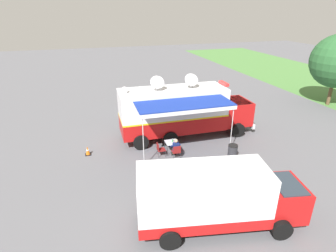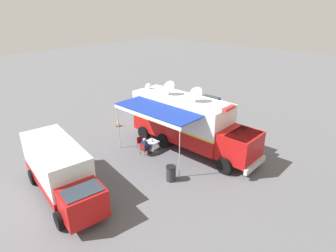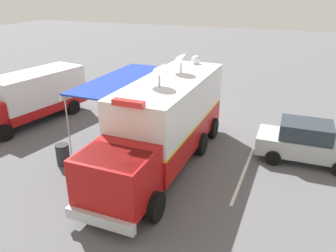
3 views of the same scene
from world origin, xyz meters
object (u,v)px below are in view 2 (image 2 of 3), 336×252
at_px(seated_responder, 146,146).
at_px(support_truck, 60,171).
at_px(folding_chair_beside_table, 141,142).
at_px(folding_table, 152,142).
at_px(folding_chair_at_table, 144,149).
at_px(traffic_cone, 118,123).
at_px(water_bottle, 152,140).
at_px(car_behind_truck, 207,108).
at_px(command_truck, 189,122).
at_px(trash_bin, 171,173).

xyz_separation_m(seated_responder, support_truck, (5.89, -0.28, 0.73)).
bearing_deg(folding_chair_beside_table, support_truck, 5.55).
bearing_deg(folding_table, folding_chair_at_table, 2.88).
distance_m(folding_chair_at_table, traffic_cone, 5.55).
relative_size(water_bottle, folding_chair_at_table, 0.26).
bearing_deg(support_truck, folding_chair_at_table, 177.19).
height_order(folding_chair_beside_table, support_truck, support_truck).
bearing_deg(water_bottle, seated_responder, -0.54).
distance_m(support_truck, car_behind_truck, 14.32).
height_order(water_bottle, support_truck, support_truck).
distance_m(folding_table, car_behind_truck, 7.85).
relative_size(folding_table, traffic_cone, 1.41).
height_order(folding_chair_at_table, support_truck, support_truck).
height_order(command_truck, trash_bin, command_truck).
bearing_deg(car_behind_truck, seated_responder, 5.81).
bearing_deg(car_behind_truck, folding_table, 5.93).
distance_m(folding_table, water_bottle, 0.17).
relative_size(trash_bin, support_truck, 0.13).
bearing_deg(traffic_cone, command_truck, 97.56).
relative_size(seated_responder, support_truck, 0.18).
bearing_deg(command_truck, water_bottle, -34.54).
bearing_deg(command_truck, trash_bin, 24.30).
bearing_deg(trash_bin, seated_responder, -110.16).
bearing_deg(seated_responder, folding_table, -175.85).
bearing_deg(trash_bin, folding_table, -118.71).
xyz_separation_m(command_truck, folding_chair_at_table, (2.93, -1.48, -1.43)).
xyz_separation_m(folding_chair_beside_table, trash_bin, (1.58, 4.14, -0.06)).
bearing_deg(trash_bin, car_behind_truck, -156.88).
xyz_separation_m(folding_chair_at_table, seated_responder, (-0.19, 0.00, 0.14)).
height_order(command_truck, seated_responder, command_truck).
bearing_deg(seated_responder, water_bottle, 179.46).
bearing_deg(trash_bin, traffic_cone, -109.97).
xyz_separation_m(folding_table, trash_bin, (1.80, 3.29, -0.22)).
relative_size(folding_chair_beside_table, car_behind_truck, 0.21).
bearing_deg(seated_responder, command_truck, 151.75).
bearing_deg(seated_responder, traffic_cone, -109.85).
distance_m(trash_bin, car_behind_truck, 10.46).
bearing_deg(car_behind_truck, command_truck, 22.29).
relative_size(support_truck, car_behind_truck, 1.68).
distance_m(folding_table, folding_chair_at_table, 0.82).
relative_size(folding_table, support_truck, 0.12).
bearing_deg(trash_bin, support_truck, -36.95).
bearing_deg(folding_chair_at_table, folding_table, -177.12).
bearing_deg(folding_chair_beside_table, trash_bin, 69.06).
relative_size(seated_responder, trash_bin, 1.37).
distance_m(water_bottle, car_behind_truck, 7.86).
relative_size(folding_table, trash_bin, 0.90).
bearing_deg(folding_chair_beside_table, folding_chair_at_table, 56.86).
bearing_deg(trash_bin, folding_chair_at_table, -107.15).
xyz_separation_m(folding_chair_at_table, folding_chair_beside_table, (-0.58, -0.89, 0.00)).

